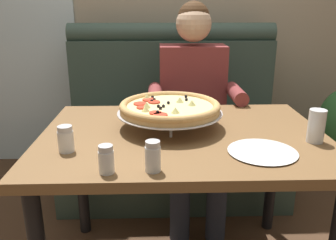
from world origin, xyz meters
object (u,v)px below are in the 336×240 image
Objects in this scene: booth_bench at (173,133)px; drinking_glass at (316,127)px; diner_main at (194,100)px; pizza at (170,108)px; plate_near_left at (263,150)px; shaker_oregano at (153,158)px; shaker_pepper_flakes at (106,161)px; shaker_parmesan at (66,141)px; dining_table at (183,153)px.

booth_bench is 1.21m from drinking_glass.
pizza is at bearing -106.31° from diner_main.
plate_near_left is 1.93× the size of drinking_glass.
booth_bench is 13.92× the size of shaker_oregano.
pizza is at bearing 138.77° from plate_near_left.
booth_bench reaches higher than drinking_glass.
shaker_pepper_flakes is 0.25m from shaker_parmesan.
diner_main reaches higher than pizza.
booth_bench is 15.35× the size of shaker_pepper_flakes.
pizza is 0.47m from shaker_parmesan.
booth_bench reaches higher than shaker_pepper_flakes.
pizza reaches higher than shaker_parmesan.
shaker_parmesan is (-0.39, -0.26, -0.05)m from pizza.
dining_table is at bearing -53.56° from pizza.
diner_main reaches higher than shaker_parmesan.
booth_bench is 14.69× the size of shaker_parmesan.
shaker_oregano is at bearing -28.14° from shaker_parmesan.
pizza is 4.84× the size of shaker_pepper_flakes.
shaker_oregano reaches higher than plate_near_left.
shaker_oregano reaches higher than dining_table.
shaker_oregano is at bearing -99.25° from pizza.
shaker_oregano is 0.69m from drinking_glass.
shaker_pepper_flakes is at bearing -127.22° from dining_table.
drinking_glass reaches higher than shaker_oregano.
drinking_glass is (0.57, -0.19, -0.03)m from pizza.
drinking_glass is (0.52, -1.02, 0.40)m from booth_bench.
drinking_glass reaches higher than shaker_parmesan.
diner_main is 12.79× the size of shaker_parmesan.
drinking_glass is (0.97, 0.07, 0.02)m from shaker_parmesan.
shaker_oregano is at bearing -161.22° from plate_near_left.
diner_main is 0.60m from pizza.
plate_near_left is (0.33, -0.29, -0.08)m from pizza.
shaker_parmesan reaches higher than shaker_pepper_flakes.
shaker_oregano is 0.41× the size of plate_near_left.
diner_main reaches higher than drinking_glass.
diner_main is 4.96× the size of plate_near_left.
diner_main is at bearing 76.70° from shaker_oregano.
diner_main is 12.11× the size of shaker_oregano.
diner_main reaches higher than shaker_oregano.
dining_table is 12.10× the size of shaker_parmesan.
booth_bench is at bearing 84.32° from shaker_oregano.
plate_near_left is at bearing 18.78° from shaker_oregano.
booth_bench is 1.35m from shaker_pepper_flakes.
plate_near_left is at bearing 14.69° from shaker_pepper_flakes.
shaker_parmesan is at bearing -112.48° from booth_bench.
drinking_glass is (0.64, 0.24, 0.02)m from shaker_oregano.
shaker_parmesan is 0.75× the size of drinking_glass.
diner_main reaches higher than plate_near_left.
pizza reaches higher than shaker_oregano.
shaker_pepper_flakes reaches higher than plate_near_left.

